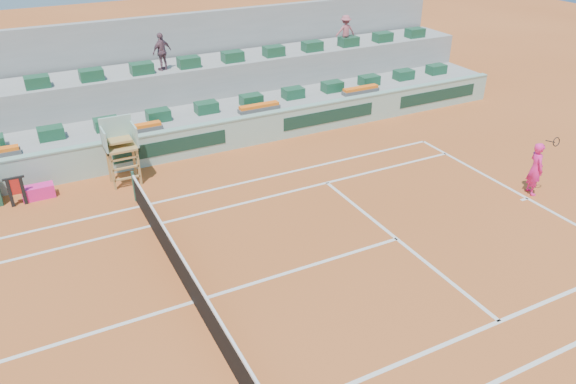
{
  "coord_description": "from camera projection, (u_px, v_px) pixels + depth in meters",
  "views": [
    {
      "loc": [
        -2.99,
        -11.1,
        9.29
      ],
      "look_at": [
        4.0,
        2.5,
        1.0
      ],
      "focal_mm": 35.0,
      "sensor_mm": 36.0,
      "label": 1
    }
  ],
  "objects": [
    {
      "name": "ground",
      "position": [
        193.0,
        302.0,
        14.3
      ],
      "size": [
        90.0,
        90.0,
        0.0
      ],
      "primitive_type": "plane",
      "color": "#A74D20",
      "rests_on": "ground"
    },
    {
      "name": "seating_tier_lower",
      "position": [
        105.0,
        136.0,
        22.38
      ],
      "size": [
        36.0,
        4.0,
        1.2
      ],
      "primitive_type": "cube",
      "color": "#989895",
      "rests_on": "ground"
    },
    {
      "name": "seating_tier_upper",
      "position": [
        95.0,
        107.0,
        23.3
      ],
      "size": [
        36.0,
        2.4,
        2.6
      ],
      "primitive_type": "cube",
      "color": "#989895",
      "rests_on": "ground"
    },
    {
      "name": "stadium_back_wall",
      "position": [
        84.0,
        76.0,
        24.12
      ],
      "size": [
        36.0,
        0.4,
        4.4
      ],
      "primitive_type": "cube",
      "color": "#989895",
      "rests_on": "ground"
    },
    {
      "name": "player_bag",
      "position": [
        38.0,
        192.0,
        19.01
      ],
      "size": [
        1.03,
        0.46,
        0.46
      ],
      "primitive_type": "cube",
      "color": "#FD2189",
      "rests_on": "ground"
    },
    {
      "name": "spectator_mid",
      "position": [
        162.0,
        52.0,
        23.09
      ],
      "size": [
        0.98,
        0.69,
        1.55
      ],
      "primitive_type": "imported",
      "rotation": [
        0.0,
        0.0,
        3.53
      ],
      "color": "#724C5A",
      "rests_on": "seating_tier_upper"
    },
    {
      "name": "spectator_right",
      "position": [
        345.0,
        31.0,
        26.62
      ],
      "size": [
        1.01,
        0.66,
        1.46
      ],
      "primitive_type": "imported",
      "rotation": [
        0.0,
        0.0,
        3.01
      ],
      "color": "#A7535D",
      "rests_on": "seating_tier_upper"
    },
    {
      "name": "court_lines",
      "position": [
        193.0,
        302.0,
        14.3
      ],
      "size": [
        23.89,
        11.09,
        0.01
      ],
      "color": "silver",
      "rests_on": "ground"
    },
    {
      "name": "tennis_net",
      "position": [
        192.0,
        286.0,
        14.05
      ],
      "size": [
        0.1,
        11.97,
        1.1
      ],
      "color": "black",
      "rests_on": "ground"
    },
    {
      "name": "advertising_hoarding",
      "position": [
        118.0,
        155.0,
        20.66
      ],
      "size": [
        36.0,
        0.34,
        1.26
      ],
      "color": "#93B9AA",
      "rests_on": "ground"
    },
    {
      "name": "umpire_chair",
      "position": [
        120.0,
        142.0,
        19.43
      ],
      "size": [
        1.1,
        0.9,
        2.4
      ],
      "color": "#A1783D",
      "rests_on": "ground"
    },
    {
      "name": "seat_row_lower",
      "position": [
        107.0,
        124.0,
        21.29
      ],
      "size": [
        32.9,
        0.6,
        0.44
      ],
      "color": "#184A2F",
      "rests_on": "seating_tier_lower"
    },
    {
      "name": "seat_row_upper",
      "position": [
        91.0,
        75.0,
        22.11
      ],
      "size": [
        32.9,
        0.6,
        0.44
      ],
      "color": "#184A2F",
      "rests_on": "seating_tier_upper"
    },
    {
      "name": "flower_planters",
      "position": [
        69.0,
        140.0,
        20.1
      ],
      "size": [
        26.8,
        0.36,
        0.28
      ],
      "color": "#525252",
      "rests_on": "seating_tier_lower"
    },
    {
      "name": "towel_rack",
      "position": [
        16.0,
        189.0,
        18.4
      ],
      "size": [
        0.67,
        0.11,
        1.03
      ],
      "color": "black",
      "rests_on": "ground"
    },
    {
      "name": "tennis_player",
      "position": [
        536.0,
        168.0,
        18.98
      ],
      "size": [
        0.65,
        0.96,
        2.28
      ],
      "color": "#FD2189",
      "rests_on": "ground"
    }
  ]
}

